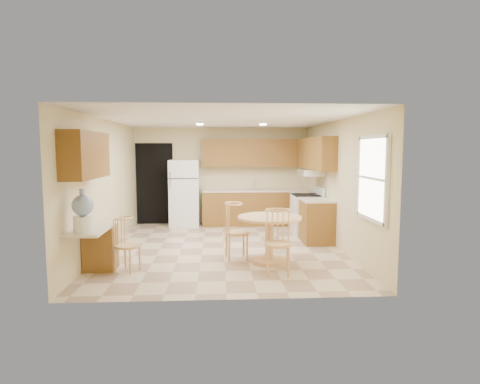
{
  "coord_description": "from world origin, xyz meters",
  "views": [
    {
      "loc": [
        -0.11,
        -7.75,
        1.93
      ],
      "look_at": [
        0.34,
        0.3,
        1.08
      ],
      "focal_mm": 30.0,
      "sensor_mm": 36.0,
      "label": 1
    }
  ],
  "objects": [
    {
      "name": "refrigerator",
      "position": [
        -0.95,
        2.4,
        0.84
      ],
      "size": [
        0.74,
        0.72,
        1.68
      ],
      "color": "white",
      "rests_on": "floor"
    },
    {
      "name": "counter_right_a",
      "position": [
        1.95,
        1.85,
        0.89
      ],
      "size": [
        0.63,
        0.59,
        0.04
      ],
      "primitive_type": "cube",
      "color": "beige",
      "rests_on": "base_cab_right_a"
    },
    {
      "name": "window",
      "position": [
        2.23,
        -1.85,
        1.5
      ],
      "size": [
        0.06,
        1.12,
        1.3
      ],
      "color": "white",
      "rests_on": "wall_right"
    },
    {
      "name": "upper_cab_right",
      "position": [
        2.08,
        1.21,
        1.85
      ],
      "size": [
        0.33,
        2.42,
        0.7
      ],
      "primitive_type": "cube",
      "color": "brown",
      "rests_on": "wall_right"
    },
    {
      "name": "wall_right",
      "position": [
        2.25,
        0.0,
        1.25
      ],
      "size": [
        0.02,
        5.5,
        2.5
      ],
      "primitive_type": "cube",
      "color": "beige",
      "rests_on": "floor"
    },
    {
      "name": "water_crock",
      "position": [
        -2.0,
        -2.08,
        1.05
      ],
      "size": [
        0.3,
        0.3,
        0.62
      ],
      "color": "white",
      "rests_on": "desk_top"
    },
    {
      "name": "wall_left",
      "position": [
        -2.25,
        0.0,
        1.25
      ],
      "size": [
        0.02,
        5.5,
        2.5
      ],
      "primitive_type": "cube",
      "color": "beige",
      "rests_on": "floor"
    },
    {
      "name": "chair_desk",
      "position": [
        -1.55,
        -1.52,
        0.52
      ],
      "size": [
        0.38,
        0.49,
        0.86
      ],
      "rotation": [
        0.0,
        0.0,
        -1.94
      ],
      "color": "#E1AD70",
      "rests_on": "floor"
    },
    {
      "name": "floor",
      "position": [
        0.0,
        0.0,
        0.0
      ],
      "size": [
        5.5,
        5.5,
        0.0
      ],
      "primitive_type": "plane",
      "color": "#CCB594",
      "rests_on": "ground"
    },
    {
      "name": "wall_front",
      "position": [
        0.0,
        -2.75,
        1.25
      ],
      "size": [
        4.5,
        0.02,
        2.5
      ],
      "primitive_type": "cube",
      "color": "beige",
      "rests_on": "floor"
    },
    {
      "name": "upper_cab_back",
      "position": [
        0.88,
        2.58,
        1.85
      ],
      "size": [
        2.75,
        0.33,
        0.7
      ],
      "primitive_type": "cube",
      "color": "brown",
      "rests_on": "wall_back"
    },
    {
      "name": "wall_back",
      "position": [
        0.0,
        2.75,
        1.25
      ],
      "size": [
        4.5,
        0.02,
        2.5
      ],
      "primitive_type": "cube",
      "color": "beige",
      "rests_on": "floor"
    },
    {
      "name": "stove",
      "position": [
        1.92,
        1.18,
        0.47
      ],
      "size": [
        0.65,
        0.76,
        1.09
      ],
      "color": "white",
      "rests_on": "floor"
    },
    {
      "name": "ceiling",
      "position": [
        0.0,
        0.0,
        2.5
      ],
      "size": [
        4.5,
        5.5,
        0.02
      ],
      "primitive_type": "cube",
      "color": "white",
      "rests_on": "wall_back"
    },
    {
      "name": "base_cab_right_b",
      "position": [
        1.95,
        0.4,
        0.43
      ],
      "size": [
        0.6,
        0.8,
        0.87
      ],
      "primitive_type": "cube",
      "color": "brown",
      "rests_on": "floor"
    },
    {
      "name": "dining_table",
      "position": [
        0.77,
        -1.07,
        0.53
      ],
      "size": [
        1.09,
        1.09,
        0.8
      ],
      "rotation": [
        0.0,
        0.0,
        -0.39
      ],
      "color": "#E1AD70",
      "rests_on": "floor"
    },
    {
      "name": "chair_table_a",
      "position": [
        0.22,
        -0.91,
        0.61
      ],
      "size": [
        0.44,
        0.57,
        0.99
      ],
      "rotation": [
        0.0,
        0.0,
        -1.43
      ],
      "color": "#E1AD70",
      "rests_on": "floor"
    },
    {
      "name": "can_light_a",
      "position": [
        -0.5,
        1.2,
        2.48
      ],
      "size": [
        0.14,
        0.14,
        0.02
      ],
      "primitive_type": "cylinder",
      "color": "white",
      "rests_on": "ceiling"
    },
    {
      "name": "chair_table_b",
      "position": [
        0.82,
        -1.81,
        0.61
      ],
      "size": [
        0.44,
        0.44,
        1.0
      ],
      "rotation": [
        0.0,
        0.0,
        3.03
      ],
      "color": "#E1AD70",
      "rests_on": "floor"
    },
    {
      "name": "can_light_b",
      "position": [
        0.9,
        1.2,
        2.48
      ],
      "size": [
        0.14,
        0.14,
        0.02
      ],
      "primitive_type": "cylinder",
      "color": "white",
      "rests_on": "ceiling"
    },
    {
      "name": "base_cab_right_a",
      "position": [
        1.95,
        1.85,
        0.43
      ],
      "size": [
        0.6,
        0.59,
        0.87
      ],
      "primitive_type": "cube",
      "color": "brown",
      "rests_on": "floor"
    },
    {
      "name": "base_cab_back",
      "position": [
        0.88,
        2.45,
        0.43
      ],
      "size": [
        2.75,
        0.6,
        0.87
      ],
      "primitive_type": "cube",
      "color": "brown",
      "rests_on": "floor"
    },
    {
      "name": "sink",
      "position": [
        0.85,
        2.45,
        0.91
      ],
      "size": [
        0.78,
        0.44,
        0.01
      ],
      "primitive_type": "cube",
      "color": "silver",
      "rests_on": "counter_back"
    },
    {
      "name": "doorway",
      "position": [
        -1.75,
        2.73,
        1.05
      ],
      "size": [
        0.9,
        0.02,
        2.1
      ],
      "primitive_type": "cube",
      "color": "black",
      "rests_on": "floor"
    },
    {
      "name": "counter_right_b",
      "position": [
        1.95,
        0.4,
        0.89
      ],
      "size": [
        0.63,
        0.8,
        0.04
      ],
      "primitive_type": "cube",
      "color": "beige",
      "rests_on": "base_cab_right_b"
    },
    {
      "name": "range_hood",
      "position": [
        2.0,
        1.18,
        1.42
      ],
      "size": [
        0.5,
        0.76,
        0.14
      ],
      "primitive_type": "cube",
      "color": "silver",
      "rests_on": "upper_cab_right"
    },
    {
      "name": "desk_top",
      "position": [
        -2.0,
        -1.7,
        0.75
      ],
      "size": [
        0.5,
        1.2,
        0.04
      ],
      "primitive_type": "cube",
      "color": "beige",
      "rests_on": "desk_pedestal"
    },
    {
      "name": "desk_pedestal",
      "position": [
        -2.0,
        -1.32,
        0.36
      ],
      "size": [
        0.48,
        0.42,
        0.72
      ],
      "primitive_type": "cube",
      "color": "brown",
      "rests_on": "floor"
    },
    {
      "name": "counter_back",
      "position": [
        0.88,
        2.45,
        0.89
      ],
      "size": [
        2.75,
        0.63,
        0.04
      ],
      "primitive_type": "cube",
      "color": "beige",
      "rests_on": "base_cab_back"
    },
    {
      "name": "upper_cab_left",
      "position": [
        -2.08,
        -1.6,
        1.85
      ],
      "size": [
        0.33,
        1.4,
        0.7
      ],
      "primitive_type": "cube",
      "color": "brown",
      "rests_on": "wall_left"
    }
  ]
}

